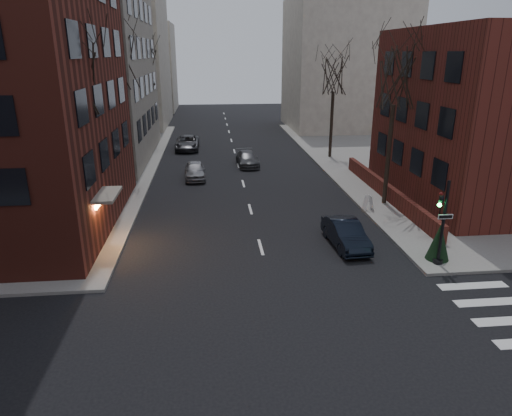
{
  "coord_description": "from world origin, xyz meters",
  "views": [
    {
      "loc": [
        -2.42,
        -9.38,
        9.51
      ],
      "look_at": [
        -0.2,
        12.4,
        2.0
      ],
      "focal_mm": 32.0,
      "sensor_mm": 36.0,
      "label": 1
    }
  ],
  "objects_px": {
    "parked_sedan": "(346,234)",
    "car_lane_gray": "(247,159)",
    "tree_right_b": "(334,75)",
    "car_lane_silver": "(195,170)",
    "traffic_signal": "(441,228)",
    "streetlamp_near": "(124,135)",
    "tree_right_a": "(396,78)",
    "car_lane_far": "(187,143)",
    "tree_left_c": "(145,67)",
    "evergreen_shrub": "(439,241)",
    "sandwich_board": "(368,203)",
    "tree_left_a": "(73,75)",
    "tree_left_b": "(119,61)",
    "streetlamp_far": "(155,103)"
  },
  "relations": [
    {
      "from": "parked_sedan",
      "to": "car_lane_gray",
      "type": "relative_size",
      "value": 0.96
    },
    {
      "from": "streetlamp_near",
      "to": "evergreen_shrub",
      "type": "bearing_deg",
      "value": -37.5
    },
    {
      "from": "parked_sedan",
      "to": "evergreen_shrub",
      "type": "height_order",
      "value": "evergreen_shrub"
    },
    {
      "from": "streetlamp_near",
      "to": "car_lane_silver",
      "type": "height_order",
      "value": "streetlamp_near"
    },
    {
      "from": "car_lane_silver",
      "to": "car_lane_far",
      "type": "relative_size",
      "value": 0.78
    },
    {
      "from": "tree_left_b",
      "to": "parked_sedan",
      "type": "height_order",
      "value": "tree_left_b"
    },
    {
      "from": "tree_left_c",
      "to": "car_lane_gray",
      "type": "height_order",
      "value": "tree_left_c"
    },
    {
      "from": "sandwich_board",
      "to": "car_lane_silver",
      "type": "bearing_deg",
      "value": 134.47
    },
    {
      "from": "streetlamp_far",
      "to": "car_lane_gray",
      "type": "relative_size",
      "value": 1.47
    },
    {
      "from": "evergreen_shrub",
      "to": "tree_right_a",
      "type": "bearing_deg",
      "value": 85.8
    },
    {
      "from": "tree_left_c",
      "to": "evergreen_shrub",
      "type": "xyz_separation_m",
      "value": [
        16.97,
        -30.56,
        -6.98
      ]
    },
    {
      "from": "traffic_signal",
      "to": "evergreen_shrub",
      "type": "xyz_separation_m",
      "value": [
        0.23,
        0.44,
        -0.85
      ]
    },
    {
      "from": "car_lane_far",
      "to": "car_lane_gray",
      "type": "bearing_deg",
      "value": -53.38
    },
    {
      "from": "traffic_signal",
      "to": "streetlamp_near",
      "type": "xyz_separation_m",
      "value": [
        -16.14,
        13.01,
        2.33
      ]
    },
    {
      "from": "car_lane_gray",
      "to": "car_lane_far",
      "type": "relative_size",
      "value": 0.84
    },
    {
      "from": "tree_right_b",
      "to": "car_lane_silver",
      "type": "distance_m",
      "value": 15.54
    },
    {
      "from": "tree_left_a",
      "to": "parked_sedan",
      "type": "xyz_separation_m",
      "value": [
        13.16,
        -2.28,
        -7.8
      ]
    },
    {
      "from": "car_lane_far",
      "to": "sandwich_board",
      "type": "distance_m",
      "value": 23.81
    },
    {
      "from": "tree_left_a",
      "to": "car_lane_silver",
      "type": "relative_size",
      "value": 2.61
    },
    {
      "from": "tree_left_b",
      "to": "streetlamp_near",
      "type": "xyz_separation_m",
      "value": [
        0.6,
        -4.0,
        -4.68
      ]
    },
    {
      "from": "tree_left_c",
      "to": "car_lane_silver",
      "type": "bearing_deg",
      "value": -70.11
    },
    {
      "from": "tree_left_a",
      "to": "tree_right_b",
      "type": "bearing_deg",
      "value": 45.64
    },
    {
      "from": "tree_right_b",
      "to": "car_lane_silver",
      "type": "xyz_separation_m",
      "value": [
        -12.48,
        -6.15,
        -6.92
      ]
    },
    {
      "from": "tree_left_b",
      "to": "tree_left_c",
      "type": "distance_m",
      "value": 14.03
    },
    {
      "from": "tree_right_b",
      "to": "evergreen_shrub",
      "type": "relative_size",
      "value": 5.08
    },
    {
      "from": "traffic_signal",
      "to": "streetlamp_near",
      "type": "distance_m",
      "value": 20.86
    },
    {
      "from": "tree_right_a",
      "to": "sandwich_board",
      "type": "xyz_separation_m",
      "value": [
        -1.5,
        -1.24,
        -7.42
      ]
    },
    {
      "from": "tree_left_c",
      "to": "evergreen_shrub",
      "type": "height_order",
      "value": "tree_left_c"
    },
    {
      "from": "tree_left_c",
      "to": "streetlamp_far",
      "type": "height_order",
      "value": "tree_left_c"
    },
    {
      "from": "car_lane_silver",
      "to": "car_lane_far",
      "type": "distance_m",
      "value": 11.51
    },
    {
      "from": "traffic_signal",
      "to": "car_lane_silver",
      "type": "distance_m",
      "value": 20.51
    },
    {
      "from": "tree_left_c",
      "to": "streetlamp_near",
      "type": "xyz_separation_m",
      "value": [
        0.6,
        -18.0,
        -3.79
      ]
    },
    {
      "from": "tree_left_a",
      "to": "tree_right_b",
      "type": "xyz_separation_m",
      "value": [
        17.6,
        18.0,
        -0.88
      ]
    },
    {
      "from": "tree_left_a",
      "to": "parked_sedan",
      "type": "height_order",
      "value": "tree_left_a"
    },
    {
      "from": "car_lane_gray",
      "to": "streetlamp_far",
      "type": "bearing_deg",
      "value": 122.86
    },
    {
      "from": "tree_left_b",
      "to": "evergreen_shrub",
      "type": "height_order",
      "value": "tree_left_b"
    },
    {
      "from": "traffic_signal",
      "to": "tree_left_c",
      "type": "xyz_separation_m",
      "value": [
        -16.74,
        31.01,
        6.12
      ]
    },
    {
      "from": "tree_right_a",
      "to": "parked_sedan",
      "type": "relative_size",
      "value": 2.37
    },
    {
      "from": "traffic_signal",
      "to": "tree_right_a",
      "type": "xyz_separation_m",
      "value": [
        0.86,
        9.01,
        6.12
      ]
    },
    {
      "from": "tree_left_c",
      "to": "sandwich_board",
      "type": "bearing_deg",
      "value": -55.28
    },
    {
      "from": "tree_left_c",
      "to": "tree_right_a",
      "type": "xyz_separation_m",
      "value": [
        17.6,
        -22.0,
        0.0
      ]
    },
    {
      "from": "car_lane_gray",
      "to": "car_lane_far",
      "type": "bearing_deg",
      "value": 122.71
    },
    {
      "from": "tree_left_c",
      "to": "tree_right_a",
      "type": "relative_size",
      "value": 1.0
    },
    {
      "from": "tree_right_b",
      "to": "car_lane_far",
      "type": "xyz_separation_m",
      "value": [
        -13.54,
        5.31,
        -6.88
      ]
    },
    {
      "from": "tree_left_a",
      "to": "tree_left_b",
      "type": "bearing_deg",
      "value": 90.0
    },
    {
      "from": "streetlamp_near",
      "to": "sandwich_board",
      "type": "bearing_deg",
      "value": -18.67
    },
    {
      "from": "tree_left_b",
      "to": "streetlamp_far",
      "type": "xyz_separation_m",
      "value": [
        0.6,
        16.0,
        -4.68
      ]
    },
    {
      "from": "car_lane_silver",
      "to": "car_lane_far",
      "type": "xyz_separation_m",
      "value": [
        -1.06,
        11.46,
        0.03
      ]
    },
    {
      "from": "tree_left_a",
      "to": "tree_right_b",
      "type": "distance_m",
      "value": 25.19
    },
    {
      "from": "parked_sedan",
      "to": "car_lane_silver",
      "type": "xyz_separation_m",
      "value": [
        -8.04,
        14.12,
        -0.01
      ]
    }
  ]
}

